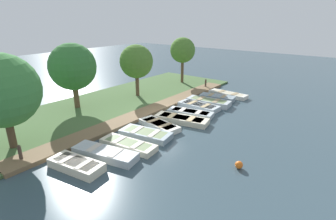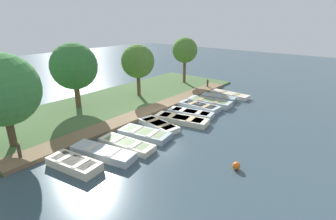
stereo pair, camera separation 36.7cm
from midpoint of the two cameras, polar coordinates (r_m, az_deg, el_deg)
ground_plane at (r=18.37m, az=0.02°, el=-1.55°), size 80.00×80.00×0.00m
shore_bank at (r=21.67m, az=-10.31°, el=1.67°), size 8.00×24.00×0.15m
dock_walkway at (r=19.29m, az=-3.59°, el=-0.18°), size 1.43×20.23×0.22m
rowboat_0 at (r=13.06m, az=-19.00°, el=-11.01°), size 2.82×1.49×0.44m
rowboat_1 at (r=13.64m, az=-13.21°, el=-9.05°), size 3.58×1.77×0.43m
rowboat_2 at (r=14.34m, az=-8.26°, el=-7.39°), size 3.31×1.46×0.35m
rowboat_3 at (r=15.41m, az=-4.44°, el=-5.19°), size 3.22×1.77×0.37m
rowboat_4 at (r=16.61m, az=-1.42°, el=-3.28°), size 3.03×1.52×0.35m
rowboat_5 at (r=17.46m, az=3.51°, el=-2.09°), size 3.74×1.84×0.38m
rowboat_6 at (r=18.72m, az=5.50°, el=-0.67°), size 3.37×1.64×0.35m
rowboat_7 at (r=20.14m, az=7.38°, el=0.79°), size 3.18×1.25×0.38m
rowboat_8 at (r=21.17m, az=9.50°, el=1.70°), size 3.55×1.59×0.44m
rowboat_9 at (r=22.53m, az=11.41°, el=2.62°), size 3.02×1.46×0.40m
rowboat_10 at (r=23.75m, az=13.69°, el=3.27°), size 3.47×1.20×0.35m
mooring_post_near at (r=14.55m, az=-28.98°, el=-8.07°), size 0.17×0.17×0.95m
mooring_post_far at (r=25.83m, az=9.00°, el=5.60°), size 0.17×0.17×0.95m
buoy at (r=12.74m, az=15.47°, el=-11.61°), size 0.36×0.36×0.36m
park_tree_far_left at (r=15.33m, az=-31.87°, el=3.73°), size 3.70×3.70×5.08m
park_tree_left at (r=20.45m, az=-19.29°, el=8.91°), size 3.40×3.40×4.93m
park_tree_center at (r=22.44m, az=-6.12°, el=10.44°), size 2.80×2.80×4.52m
park_tree_right at (r=27.15m, az=4.08°, el=12.80°), size 2.53×2.53×4.73m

